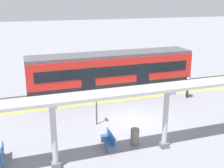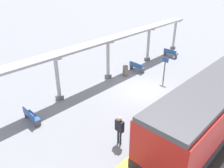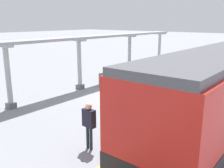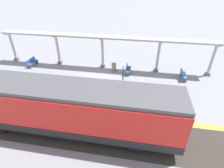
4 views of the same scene
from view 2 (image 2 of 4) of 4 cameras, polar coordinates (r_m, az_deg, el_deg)
The scene contains 15 objects.
ground_plane at distance 18.55m, azimuth 7.91°, elevation -1.64°, with size 176.00×176.00×0.00m, color gray.
tactile_edge_strip at distance 16.95m, azimuth 18.72°, elevation -5.93°, with size 0.54×28.05×0.01m, color yellow.
trackbed at distance 16.46m, azimuth 24.54°, elevation -8.15°, with size 3.20×40.05×0.01m, color #38332D.
train_near_carriage at distance 15.19m, azimuth 25.25°, elevation -3.17°, with size 2.65×13.96×3.48m.
canopy_pillar_nearest at distance 28.44m, azimuth 15.09°, elevation 11.62°, with size 1.10×0.44×3.38m.
canopy_pillar_second at distance 24.14m, azimuth 8.88°, elevation 9.57°, with size 1.10×0.44×3.38m.
canopy_pillar_third at distance 19.84m, azimuth -1.00°, elevation 6.03°, with size 1.10×0.44×3.38m.
canopy_pillar_fourth at distance 16.86m, azimuth -13.24°, elevation 1.36°, with size 1.10×0.44×3.38m.
canopy_beam at distance 19.40m, azimuth -0.68°, elevation 10.99°, with size 1.20×22.57×0.16m, color #A8AAB2.
bench_near_end at distance 15.48m, azimuth -19.29°, elevation -7.45°, with size 1.52×0.52×0.86m.
bench_mid_platform at distance 21.77m, azimuth 6.06°, elevation 4.21°, with size 1.51×0.47×0.86m.
bench_far_end at distance 26.00m, azimuth 14.11°, elevation 7.37°, with size 1.50×0.44×0.86m.
trash_bin at distance 20.76m, azimuth 3.30°, elevation 3.24°, with size 0.48×0.48×0.94m, color slate.
platform_info_sign at distance 19.80m, azimuth 12.80°, elevation 4.08°, with size 0.56×0.10×2.20m.
passenger_waiting_near_edge at distance 12.64m, azimuth 1.85°, elevation -10.58°, with size 0.52×0.26×1.76m.
Camera 2 is at (-9.23, 13.48, 8.80)m, focal length 37.23 mm.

